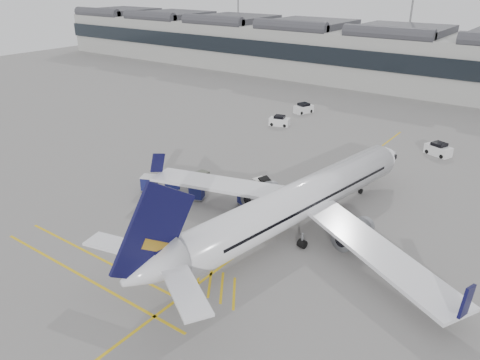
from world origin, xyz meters
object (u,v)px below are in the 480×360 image
Objects in this scene: airliner_main at (295,203)px; belt_loader at (266,190)px; ramp_agent_b at (258,190)px; baggage_cart_a at (247,197)px; pushback_tug at (203,178)px; ramp_agent_a at (249,199)px.

belt_loader is at bearing 151.58° from airliner_main.
airliner_main is 7.22× the size of belt_loader.
airliner_main is 8.30m from ramp_agent_b.
ramp_agent_b is (-0.16, 2.36, -0.09)m from baggage_cart_a.
airliner_main is 8.47m from belt_loader.
ramp_agent_b is 7.29m from pushback_tug.
ramp_agent_a reaches higher than ramp_agent_b.
airliner_main is at bearing -20.50° from belt_loader.
ramp_agent_a is 0.73× the size of pushback_tug.
baggage_cart_a is 1.17× the size of ramp_agent_b.
baggage_cart_a reaches higher than ramp_agent_b.
baggage_cart_a is 0.51m from ramp_agent_a.
ramp_agent_b is at bearing 111.19° from baggage_cart_a.
ramp_agent_a is at bearing 89.75° from ramp_agent_b.
belt_loader reaches higher than pushback_tug.
airliner_main is at bearing 2.58° from baggage_cart_a.
belt_loader is 3.24m from baggage_cart_a.
ramp_agent_a reaches higher than pushback_tug.
ramp_agent_a is at bearing 175.39° from airliner_main.
airliner_main is at bearing -39.61° from ramp_agent_a.
airliner_main is at bearing -11.81° from pushback_tug.
pushback_tug is (-7.24, -0.81, -0.25)m from ramp_agent_b.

